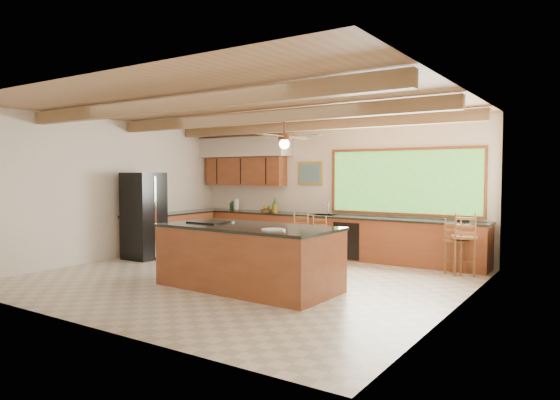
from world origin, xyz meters
The scene contains 9 objects.
ground centered at (0.00, 0.00, 0.00)m, with size 7.20×7.20×0.00m, color beige.
room_shell centered at (-0.17, 0.65, 2.21)m, with size 7.27×6.54×3.02m.
counter_run centered at (-0.82, 2.52, 0.46)m, with size 7.12×3.10×1.27m.
island centered at (0.51, -0.58, 0.51)m, with size 2.94×1.44×1.03m.
refrigerator centered at (-3.05, 0.40, 0.93)m, with size 0.74×0.71×1.86m.
bar_stool_a centered at (0.10, 1.81, 0.62)m, with size 0.42×0.42×1.05m.
bar_stool_b centered at (0.16, 2.40, 0.56)m, with size 0.44×0.44×0.95m.
bar_stool_c centered at (2.99, 2.40, 0.60)m, with size 0.40×0.40×1.01m.
bar_stool_d centered at (3.13, 2.35, 0.68)m, with size 0.53×0.53×1.15m.
Camera 1 is at (5.31, -6.89, 1.83)m, focal length 32.00 mm.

